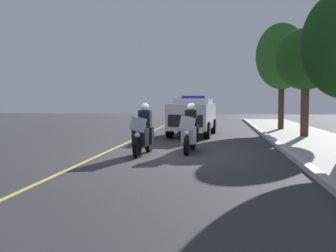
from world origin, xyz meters
TOP-DOWN VIEW (x-y plane):
  - ground_plane at (0.00, 0.00)m, footprint 80.00×80.00m
  - curb_strip at (0.00, 4.09)m, footprint 48.00×0.24m
  - lane_stripe_center at (0.00, -2.11)m, footprint 48.00×0.12m
  - police_motorcycle_lead_left at (0.33, -0.69)m, footprint 2.14×0.62m
  - police_motorcycle_lead_right at (-0.51, 0.80)m, footprint 2.14×0.62m
  - police_suv at (-7.12, 0.46)m, footprint 5.03×2.37m
  - tree_far_back at (-6.30, 5.84)m, footprint 2.81×2.81m
  - tree_behind_suv at (-11.30, 5.50)m, footprint 3.10×3.10m

SIDE VIEW (x-z plane):
  - ground_plane at x=0.00m, z-range 0.00..0.00m
  - lane_stripe_center at x=0.00m, z-range 0.00..0.01m
  - curb_strip at x=0.00m, z-range 0.00..0.15m
  - police_motorcycle_lead_left at x=0.33m, z-range -0.16..1.56m
  - police_motorcycle_lead_right at x=-0.51m, z-range -0.16..1.56m
  - police_suv at x=-7.12m, z-range 0.04..2.09m
  - tree_far_back at x=-6.30m, z-range 1.17..6.30m
  - tree_behind_suv at x=-11.30m, z-range 1.26..7.60m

